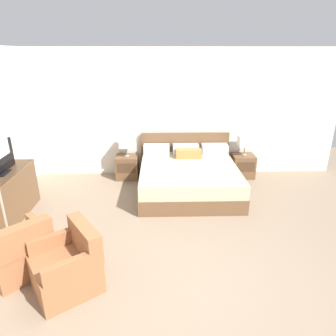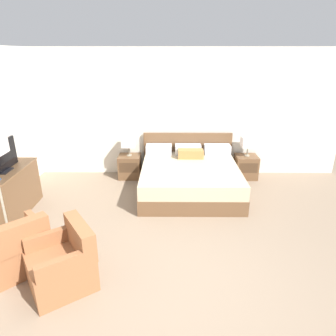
# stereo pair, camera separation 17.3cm
# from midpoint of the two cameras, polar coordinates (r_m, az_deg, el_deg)

# --- Properties ---
(ground_plane) EXTENTS (11.08, 11.08, 0.00)m
(ground_plane) POSITION_cam_midpoint_polar(r_m,az_deg,el_deg) (3.79, 1.71, -22.16)
(ground_plane) COLOR #84705B
(wall_back) EXTENTS (7.29, 0.06, 2.72)m
(wall_back) POSITION_cam_midpoint_polar(r_m,az_deg,el_deg) (6.60, 0.01, 10.28)
(wall_back) COLOR silver
(wall_back) RESTS_ON ground
(bed) EXTENTS (1.95, 1.98, 0.96)m
(bed) POSITION_cam_midpoint_polar(r_m,az_deg,el_deg) (5.96, 3.06, -1.64)
(bed) COLOR brown
(bed) RESTS_ON ground
(nightstand_left) EXTENTS (0.47, 0.44, 0.50)m
(nightstand_left) POSITION_cam_midpoint_polar(r_m,az_deg,el_deg) (6.65, -8.49, 0.20)
(nightstand_left) COLOR brown
(nightstand_left) RESTS_ON ground
(nightstand_right) EXTENTS (0.47, 0.44, 0.50)m
(nightstand_right) POSITION_cam_midpoint_polar(r_m,az_deg,el_deg) (6.83, 13.36, 0.41)
(nightstand_right) COLOR brown
(nightstand_right) RESTS_ON ground
(table_lamp_left) EXTENTS (0.28, 0.28, 0.43)m
(table_lamp_left) POSITION_cam_midpoint_polar(r_m,az_deg,el_deg) (6.47, -8.75, 4.88)
(table_lamp_left) COLOR gray
(table_lamp_left) RESTS_ON nightstand_left
(table_lamp_right) EXTENTS (0.28, 0.28, 0.43)m
(table_lamp_right) POSITION_cam_midpoint_polar(r_m,az_deg,el_deg) (6.65, 13.76, 4.97)
(table_lamp_right) COLOR gray
(table_lamp_right) RESTS_ON nightstand_right
(dresser) EXTENTS (0.48, 1.27, 0.80)m
(dresser) POSITION_cam_midpoint_polar(r_m,az_deg,el_deg) (5.68, -28.82, -4.32)
(dresser) COLOR brown
(dresser) RESTS_ON ground
(armchair_by_window) EXTENTS (0.97, 0.97, 0.76)m
(armchair_by_window) POSITION_cam_midpoint_polar(r_m,az_deg,el_deg) (4.31, -27.50, -14.05)
(armchair_by_window) COLOR #935B38
(armchair_by_window) RESTS_ON ground
(armchair_companion) EXTENTS (0.95, 0.95, 0.76)m
(armchair_companion) POSITION_cam_midpoint_polar(r_m,az_deg,el_deg) (3.85, -19.71, -17.21)
(armchair_companion) COLOR #935B38
(armchair_companion) RESTS_ON ground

